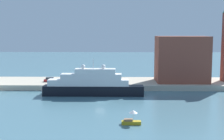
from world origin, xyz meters
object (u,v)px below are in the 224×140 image
(mooring_bollard, at_px, (100,84))
(harbor_building, at_px, (182,59))
(large_yacht, at_px, (92,85))
(parked_car, at_px, (50,80))
(small_motorboat, at_px, (131,119))
(person_figure, at_px, (59,82))
(work_barge, at_px, (53,92))

(mooring_bollard, bearing_deg, harbor_building, 15.50)
(large_yacht, relative_size, harbor_building, 1.71)
(large_yacht, xyz_separation_m, parked_car, (-15.37, 14.39, -0.84))
(small_motorboat, bearing_deg, mooring_bollard, 103.11)
(mooring_bollard, bearing_deg, person_figure, 174.10)
(harbor_building, relative_size, mooring_bollard, 19.57)
(work_barge, xyz_separation_m, mooring_bollard, (13.81, 5.12, 1.63))
(large_yacht, bearing_deg, person_figure, 141.68)
(large_yacht, xyz_separation_m, small_motorboat, (10.25, -28.34, -2.02))
(large_yacht, bearing_deg, harbor_building, 27.72)
(parked_car, xyz_separation_m, person_figure, (3.94, -5.36, 0.18))
(small_motorboat, xyz_separation_m, work_barge, (-22.19, 30.88, -0.62))
(small_motorboat, height_order, harbor_building, harbor_building)
(large_yacht, distance_m, parked_car, 21.07)
(small_motorboat, bearing_deg, person_figure, 120.12)
(small_motorboat, distance_m, parked_car, 49.84)
(parked_car, xyz_separation_m, mooring_bollard, (17.24, -6.74, -0.18))
(large_yacht, height_order, harbor_building, harbor_building)
(work_barge, distance_m, person_figure, 6.81)
(person_figure, bearing_deg, work_barge, -94.55)
(work_barge, bearing_deg, mooring_bollard, 20.33)
(small_motorboat, height_order, parked_car, parked_car)
(work_barge, relative_size, mooring_bollard, 7.39)
(small_motorboat, distance_m, harbor_building, 47.95)
(large_yacht, distance_m, small_motorboat, 30.21)
(harbor_building, bearing_deg, large_yacht, -152.28)
(harbor_building, relative_size, parked_car, 4.14)
(large_yacht, bearing_deg, small_motorboat, -70.11)
(harbor_building, bearing_deg, small_motorboat, -113.09)
(harbor_building, height_order, parked_car, harbor_building)
(work_barge, bearing_deg, parked_car, 106.13)
(person_figure, bearing_deg, large_yacht, -38.32)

